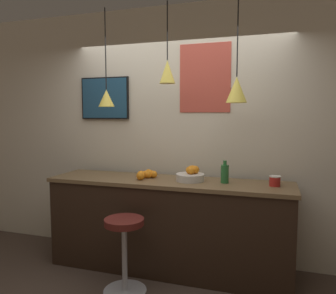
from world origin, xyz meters
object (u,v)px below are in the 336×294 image
at_px(juice_bottle, 225,174).
at_px(bar_stool, 124,243).
at_px(spread_jar, 275,181).
at_px(mounted_tv, 105,98).
at_px(fruit_bowl, 191,175).

bearing_deg(juice_bottle, bar_stool, -144.80).
bearing_deg(juice_bottle, spread_jar, 0.00).
bearing_deg(spread_jar, bar_stool, -155.87).
height_order(spread_jar, mounted_tv, mounted_tv).
bearing_deg(mounted_tv, spread_jar, -9.61).
bearing_deg(mounted_tv, bar_stool, -53.81).
distance_m(juice_bottle, spread_jar, 0.48).
bearing_deg(fruit_bowl, juice_bottle, -0.96).
distance_m(bar_stool, juice_bottle, 1.19).
relative_size(spread_jar, mounted_tv, 0.17).
height_order(bar_stool, fruit_bowl, fruit_bowl).
bearing_deg(fruit_bowl, spread_jar, -0.41).
height_order(fruit_bowl, juice_bottle, juice_bottle).
bearing_deg(juice_bottle, fruit_bowl, 179.04).
relative_size(juice_bottle, mounted_tv, 0.37).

